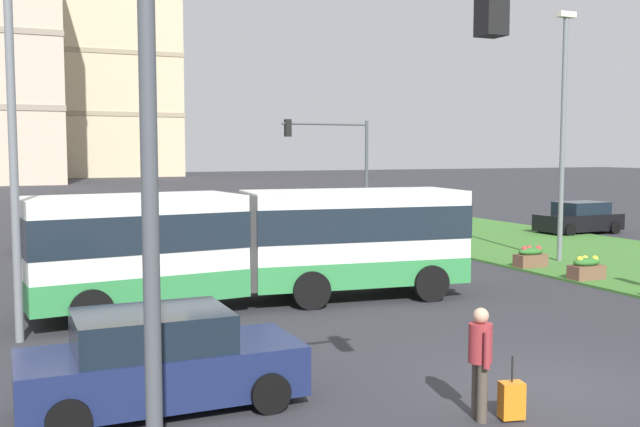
{
  "coord_description": "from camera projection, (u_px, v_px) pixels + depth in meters",
  "views": [
    {
      "loc": [
        -8.75,
        -9.8,
        4.11
      ],
      "look_at": [
        0.1,
        10.48,
        2.2
      ],
      "focal_mm": 41.09,
      "sensor_mm": 36.0,
      "label": 1
    }
  ],
  "objects": [
    {
      "name": "car_black_sedan",
      "position": [
        579.0,
        218.0,
        36.2
      ],
      "size": [
        4.49,
        2.21,
        1.58
      ],
      "color": "black",
      "rests_on": "ground"
    },
    {
      "name": "streetlight_median",
      "position": [
        563.0,
        127.0,
        26.37
      ],
      "size": [
        0.7,
        0.28,
        9.04
      ],
      "color": "slate",
      "rests_on": "ground"
    },
    {
      "name": "grass_median",
      "position": [
        632.0,
        262.0,
        26.86
      ],
      "size": [
        10.0,
        70.0,
        0.08
      ],
      "primitive_type": "cube",
      "color": "#3D752D",
      "rests_on": "ground_plane"
    },
    {
      "name": "articulated_bus",
      "position": [
        257.0,
        243.0,
        19.4
      ],
      "size": [
        12.02,
        3.26,
        3.0
      ],
      "color": "silver",
      "rests_on": "ground"
    },
    {
      "name": "car_maroon_sedan",
      "position": [
        74.0,
        231.0,
        30.42
      ],
      "size": [
        4.41,
        2.05,
        1.58
      ],
      "color": "maroon",
      "rests_on": "ground"
    },
    {
      "name": "traffic_light_near_left",
      "position": [
        286.0,
        136.0,
        7.23
      ],
      "size": [
        4.17,
        0.28,
        6.17
      ],
      "color": "#474C51",
      "rests_on": "ground"
    },
    {
      "name": "rolling_suitcase",
      "position": [
        512.0,
        400.0,
        11.15
      ],
      "size": [
        0.4,
        0.31,
        0.97
      ],
      "color": "orange",
      "rests_on": "ground"
    },
    {
      "name": "flower_planter_3",
      "position": [
        531.0,
        257.0,
        25.36
      ],
      "size": [
        1.1,
        0.56,
        0.74
      ],
      "color": "brown",
      "rests_on": "grass_median"
    },
    {
      "name": "streetlight_left",
      "position": [
        12.0,
        116.0,
        15.32
      ],
      "size": [
        0.7,
        0.28,
        8.76
      ],
      "color": "slate",
      "rests_on": "ground"
    },
    {
      "name": "traffic_light_far_right",
      "position": [
        338.0,
        155.0,
        34.96
      ],
      "size": [
        4.48,
        0.28,
        5.55
      ],
      "color": "#474C51",
      "rests_on": "ground"
    },
    {
      "name": "pedestrian_crossing",
      "position": [
        480.0,
        356.0,
        11.09
      ],
      "size": [
        0.36,
        0.57,
        1.74
      ],
      "color": "#4C4238",
      "rests_on": "ground"
    },
    {
      "name": "car_navy_sedan",
      "position": [
        160.0,
        362.0,
        11.63
      ],
      "size": [
        4.41,
        2.04,
        1.58
      ],
      "color": "#19234C",
      "rests_on": "ground"
    },
    {
      "name": "apartment_tower_centre",
      "position": [
        112.0,
        31.0,
        117.73
      ],
      "size": [
        19.49,
        16.6,
        46.74
      ],
      "color": "beige",
      "rests_on": "ground"
    },
    {
      "name": "ground_plane",
      "position": [
        554.0,
        386.0,
        12.79
      ],
      "size": [
        260.0,
        260.0,
        0.0
      ],
      "primitive_type": "plane",
      "color": "#2D2D33"
    },
    {
      "name": "flower_planter_2",
      "position": [
        586.0,
        268.0,
        22.94
      ],
      "size": [
        1.1,
        0.56,
        0.74
      ],
      "color": "brown",
      "rests_on": "grass_median"
    }
  ]
}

